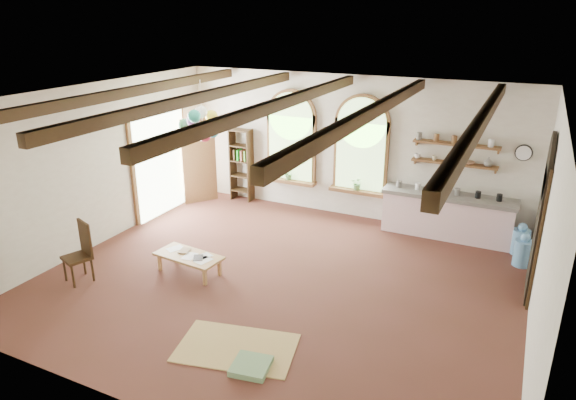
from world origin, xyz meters
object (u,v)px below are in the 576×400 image
Objects in this scene: side_chair at (79,264)px; balloon_cluster at (202,124)px; coffee_table at (189,257)px; kitchen_counter at (447,215)px.

balloon_cluster reaches higher than side_chair.
balloon_cluster reaches higher than coffee_table.
kitchen_counter is at bearing 21.50° from balloon_cluster.
coffee_table is at bearing 34.47° from side_chair.
side_chair is (-5.45, -4.71, -0.17)m from kitchen_counter.
coffee_table is at bearing -65.69° from balloon_cluster.
kitchen_counter is 2.08× the size of coffee_table.
side_chair reaches higher than kitchen_counter.
balloon_cluster is at bearing 114.31° from coffee_table.
coffee_table is 1.20× the size of side_chair.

